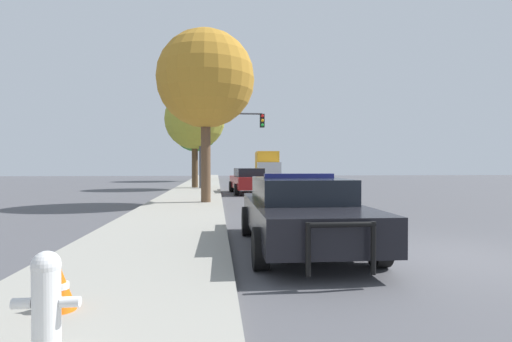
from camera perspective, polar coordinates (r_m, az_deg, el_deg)
The scene contains 11 objects.
ground_plane at distance 7.87m, azimuth 24.15°, elevation -11.07°, with size 110.00×110.00×0.00m, color #4F4F54.
sidewalk_left at distance 6.97m, azimuth -16.32°, elevation -12.04°, with size 3.00×110.00×0.13m.
police_car at distance 7.87m, azimuth 6.39°, elevation -5.62°, with size 2.16×5.06×1.45m.
fire_hydrant at distance 3.68m, azimuth -27.76°, elevation -15.88°, with size 0.51×0.22×0.81m.
traffic_light at distance 26.39m, azimuth -4.19°, elevation 5.44°, with size 4.30×0.35×5.04m.
car_background_midblock at distance 22.71m, azimuth -1.12°, elevation -1.33°, with size 2.08×4.76×1.44m.
box_truck at distance 44.52m, azimuth 1.58°, elevation 0.87°, with size 2.88×6.98×3.14m.
tree_sidewalk_mid at distance 27.14m, azimuth -8.74°, elevation 7.28°, with size 4.01×4.01×6.57m.
tree_sidewalk_far at distance 40.67m, azimuth -8.65°, elevation 6.00°, with size 4.62×4.62×7.49m.
tree_sidewalk_near at distance 16.57m, azimuth -7.21°, elevation 12.86°, with size 3.94×3.94×6.94m.
traffic_cone at distance 4.69m, azimuth -26.20°, elevation -14.75°, with size 0.32×0.32×0.46m.
Camera 1 is at (-3.84, -6.68, 1.61)m, focal length 28.00 mm.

